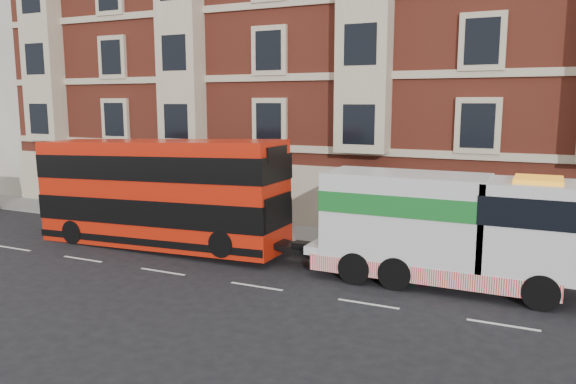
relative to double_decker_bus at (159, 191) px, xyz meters
The scene contains 7 objects.
ground 7.43m from the double_decker_bus, 24.65° to the right, with size 120.00×120.00×0.00m, color black.
sidewalk 8.20m from the double_decker_bus, 35.72° to the left, with size 90.00×3.00×0.15m, color slate.
victorian_terrace 15.83m from the double_decker_bus, 60.38° to the left, with size 45.00×12.00×20.40m.
lamp_post_west 3.31m from the double_decker_bus, 83.60° to the left, with size 0.35×0.15×4.35m.
double_decker_bus is the anchor object (origin of this frame).
tow_truck 12.07m from the double_decker_bus, ahead, with size 9.24×2.73×3.85m.
pedestrian 8.44m from the double_decker_bus, 148.44° to the left, with size 0.60×0.39×1.65m, color #171D2F.
Camera 1 is at (8.89, -16.39, 6.31)m, focal length 35.00 mm.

